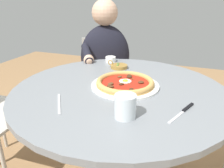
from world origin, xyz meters
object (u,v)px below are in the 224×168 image
at_px(dining_table, 119,116).
at_px(cafe_chair_diner, 104,74).
at_px(fork_utensil, 59,103).
at_px(pizza_on_plate, 125,83).
at_px(olive_pan, 119,66).
at_px(water_glass, 125,108).
at_px(steak_knife, 185,110).
at_px(ramekin_capers, 111,59).
at_px(diner_person, 105,78).

bearing_deg(dining_table, cafe_chair_diner, -152.85).
relative_size(fork_utensil, cafe_chair_diner, 0.19).
height_order(pizza_on_plate, olive_pan, olive_pan).
height_order(dining_table, water_glass, water_glass).
bearing_deg(water_glass, pizza_on_plate, -163.07).
bearing_deg(steak_knife, cafe_chair_diner, -142.16).
bearing_deg(ramekin_capers, cafe_chair_diner, -151.81).
distance_m(olive_pan, diner_person, 0.51).
xyz_separation_m(ramekin_capers, diner_person, (-0.26, -0.15, -0.25)).
bearing_deg(olive_pan, fork_utensil, -8.43).
xyz_separation_m(pizza_on_plate, steak_knife, (0.15, 0.29, -0.01)).
distance_m(ramekin_capers, fork_utensil, 0.66).
bearing_deg(ramekin_capers, steak_knife, 43.57).
xyz_separation_m(pizza_on_plate, fork_utensil, (0.27, -0.20, -0.01)).
xyz_separation_m(dining_table, steak_knife, (0.13, 0.31, 0.17)).
bearing_deg(steak_knife, fork_utensil, -76.38).
bearing_deg(ramekin_capers, olive_pan, 40.51).
bearing_deg(water_glass, diner_person, -154.07).
xyz_separation_m(pizza_on_plate, ramekin_capers, (-0.38, -0.22, 0.00)).
relative_size(ramekin_capers, diner_person, 0.06).
distance_m(water_glass, steak_knife, 0.24).
bearing_deg(ramekin_capers, water_glass, 24.66).
bearing_deg(diner_person, ramekin_capers, 29.00).
height_order(pizza_on_plate, water_glass, water_glass).
relative_size(water_glass, olive_pan, 0.68).
xyz_separation_m(diner_person, cafe_chair_diner, (-0.12, -0.06, -0.02)).
xyz_separation_m(water_glass, fork_utensil, (-0.01, -0.29, -0.04)).
height_order(water_glass, olive_pan, water_glass).
relative_size(water_glass, steak_knife, 0.48).
bearing_deg(pizza_on_plate, ramekin_capers, -150.19).
bearing_deg(diner_person, cafe_chair_diner, -153.58).
height_order(fork_utensil, diner_person, diner_person).
relative_size(diner_person, cafe_chair_diner, 1.41).
bearing_deg(diner_person, fork_utensil, 9.98).
bearing_deg(steak_knife, dining_table, -113.02).
distance_m(ramekin_capers, olive_pan, 0.15).
distance_m(steak_knife, olive_pan, 0.59).
xyz_separation_m(olive_pan, cafe_chair_diner, (-0.50, -0.30, -0.26)).
height_order(steak_knife, cafe_chair_diner, cafe_chair_diner).
bearing_deg(diner_person, olive_pan, 32.78).
xyz_separation_m(dining_table, fork_utensil, (0.25, -0.18, 0.16)).
relative_size(steak_knife, fork_utensil, 1.16).
distance_m(pizza_on_plate, olive_pan, 0.30).
bearing_deg(water_glass, cafe_chair_diner, -154.01).
height_order(pizza_on_plate, steak_knife, pizza_on_plate).
bearing_deg(fork_utensil, olive_pan, 171.57).
distance_m(dining_table, steak_knife, 0.38).
bearing_deg(cafe_chair_diner, olive_pan, 31.28).
xyz_separation_m(steak_knife, diner_person, (-0.80, -0.66, -0.23)).
bearing_deg(water_glass, steak_knife, 121.29).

